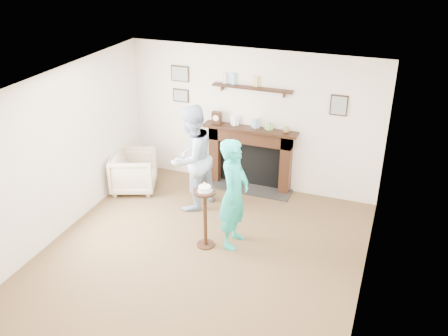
{
  "coord_description": "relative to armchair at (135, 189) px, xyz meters",
  "views": [
    {
      "loc": [
        2.39,
        -5.31,
        4.32
      ],
      "look_at": [
        0.07,
        0.9,
        1.07
      ],
      "focal_mm": 40.0,
      "sensor_mm": 36.0,
      "label": 1
    }
  ],
  "objects": [
    {
      "name": "ground",
      "position": [
        1.9,
        -1.57,
        0.0
      ],
      "size": [
        5.0,
        5.0,
        0.0
      ],
      "primitive_type": "plane",
      "color": "brown",
      "rests_on": "ground"
    },
    {
      "name": "pedestal_table",
      "position": [
        1.87,
        -1.18,
        0.65
      ],
      "size": [
        0.33,
        0.33,
        1.06
      ],
      "color": "black",
      "rests_on": "ground"
    },
    {
      "name": "room_shell",
      "position": [
        1.9,
        -0.88,
        1.62
      ],
      "size": [
        4.54,
        5.02,
        2.52
      ],
      "color": "#F1E1CD",
      "rests_on": "ground"
    },
    {
      "name": "woman",
      "position": [
        2.24,
        -0.97,
        0.0
      ],
      "size": [
        0.41,
        0.62,
        1.69
      ],
      "primitive_type": "imported",
      "rotation": [
        0.0,
        0.0,
        1.58
      ],
      "color": "teal",
      "rests_on": "ground"
    },
    {
      "name": "armchair",
      "position": [
        0.0,
        0.0,
        0.0
      ],
      "size": [
        0.99,
        0.98,
        0.71
      ],
      "primitive_type": "imported",
      "rotation": [
        0.0,
        0.0,
        1.94
      ],
      "color": "tan",
      "rests_on": "ground"
    },
    {
      "name": "man",
      "position": [
        1.22,
        -0.17,
        0.0
      ],
      "size": [
        0.89,
        1.02,
        1.79
      ],
      "primitive_type": "imported",
      "rotation": [
        0.0,
        0.0,
        -1.85
      ],
      "color": "#A4BACD",
      "rests_on": "ground"
    }
  ]
}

